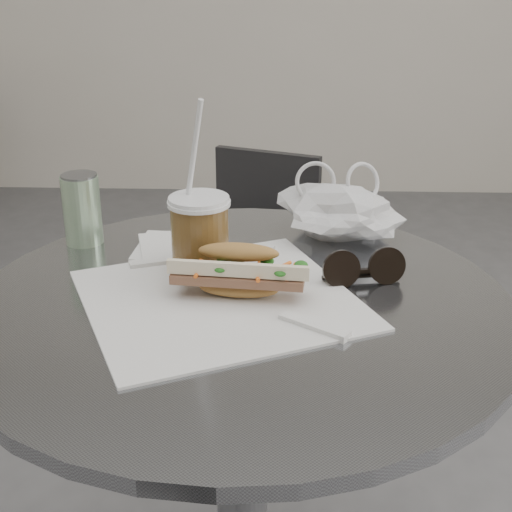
{
  "coord_description": "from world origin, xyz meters",
  "views": [
    {
      "loc": [
        0.05,
        -0.68,
        1.18
      ],
      "look_at": [
        0.02,
        0.23,
        0.79
      ],
      "focal_mm": 50.0,
      "sensor_mm": 36.0,
      "label": 1
    }
  ],
  "objects_px": {
    "banh_mi": "(239,272)",
    "iced_coffee": "(200,236)",
    "chair_far": "(247,305)",
    "drink_can": "(82,209)",
    "sunglasses": "(363,270)",
    "cafe_table": "(242,458)"
  },
  "relations": [
    {
      "from": "cafe_table",
      "to": "banh_mi",
      "type": "height_order",
      "value": "banh_mi"
    },
    {
      "from": "cafe_table",
      "to": "drink_can",
      "type": "height_order",
      "value": "drink_can"
    },
    {
      "from": "chair_far",
      "to": "sunglasses",
      "type": "bearing_deg",
      "value": 126.19
    },
    {
      "from": "cafe_table",
      "to": "banh_mi",
      "type": "xyz_separation_m",
      "value": [
        -0.0,
        0.0,
        0.31
      ]
    },
    {
      "from": "banh_mi",
      "to": "sunglasses",
      "type": "distance_m",
      "value": 0.19
    },
    {
      "from": "cafe_table",
      "to": "iced_coffee",
      "type": "height_order",
      "value": "iced_coffee"
    },
    {
      "from": "banh_mi",
      "to": "iced_coffee",
      "type": "bearing_deg",
      "value": 136.6
    },
    {
      "from": "sunglasses",
      "to": "chair_far",
      "type": "bearing_deg",
      "value": 92.97
    },
    {
      "from": "iced_coffee",
      "to": "drink_can",
      "type": "xyz_separation_m",
      "value": [
        -0.21,
        0.13,
        -0.01
      ]
    },
    {
      "from": "cafe_table",
      "to": "sunglasses",
      "type": "relative_size",
      "value": 6.12
    },
    {
      "from": "iced_coffee",
      "to": "sunglasses",
      "type": "height_order",
      "value": "iced_coffee"
    },
    {
      "from": "chair_far",
      "to": "sunglasses",
      "type": "xyz_separation_m",
      "value": [
        0.21,
        -0.75,
        0.45
      ]
    },
    {
      "from": "banh_mi",
      "to": "drink_can",
      "type": "height_order",
      "value": "drink_can"
    },
    {
      "from": "drink_can",
      "to": "banh_mi",
      "type": "bearing_deg",
      "value": -36.25
    },
    {
      "from": "chair_far",
      "to": "drink_can",
      "type": "relative_size",
      "value": 6.04
    },
    {
      "from": "banh_mi",
      "to": "chair_far",
      "type": "bearing_deg",
      "value": 97.72
    },
    {
      "from": "chair_far",
      "to": "drink_can",
      "type": "height_order",
      "value": "drink_can"
    },
    {
      "from": "banh_mi",
      "to": "sunglasses",
      "type": "height_order",
      "value": "banh_mi"
    },
    {
      "from": "cafe_table",
      "to": "drink_can",
      "type": "xyz_separation_m",
      "value": [
        -0.27,
        0.2,
        0.33
      ]
    },
    {
      "from": "iced_coffee",
      "to": "drink_can",
      "type": "height_order",
      "value": "iced_coffee"
    },
    {
      "from": "banh_mi",
      "to": "sunglasses",
      "type": "xyz_separation_m",
      "value": [
        0.18,
        0.05,
        -0.02
      ]
    },
    {
      "from": "banh_mi",
      "to": "iced_coffee",
      "type": "xyz_separation_m",
      "value": [
        -0.06,
        0.07,
        0.02
      ]
    }
  ]
}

